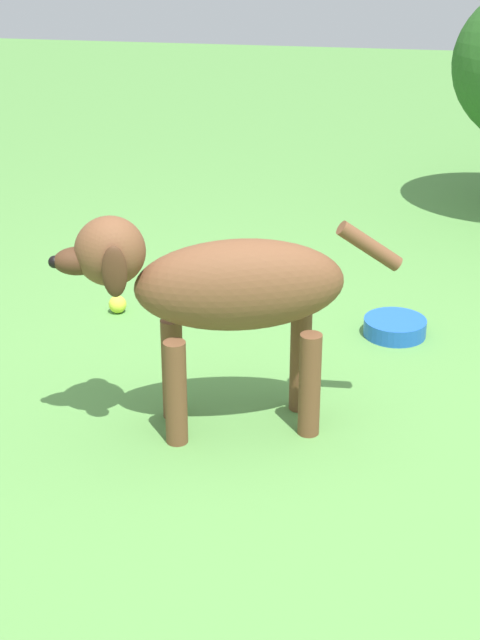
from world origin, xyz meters
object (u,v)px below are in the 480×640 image
at_px(water_bowl, 395,327).
at_px(dog, 220,289).
at_px(tennis_ball_0, 280,294).
at_px(tennis_ball_1, 118,304).

bearing_deg(water_bowl, dog, 55.44).
height_order(dog, water_bowl, dog).
bearing_deg(tennis_ball_0, dog, 86.62).
bearing_deg(tennis_ball_1, water_bowl, 178.48).
bearing_deg(water_bowl, tennis_ball_0, -27.03).
height_order(tennis_ball_0, water_bowl, tennis_ball_0).
relative_size(tennis_ball_1, water_bowl, 0.30).
bearing_deg(dog, water_bowl, -141.24).
bearing_deg(tennis_ball_0, tennis_ball_1, 18.62).
relative_size(dog, water_bowl, 4.29).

